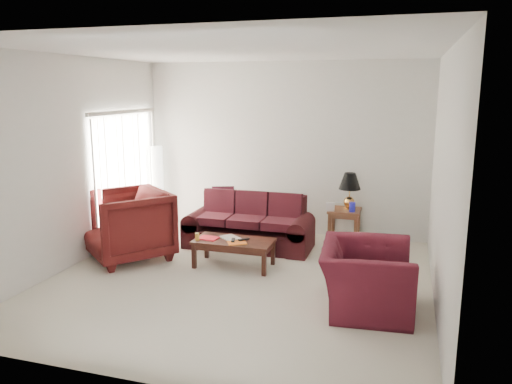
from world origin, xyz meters
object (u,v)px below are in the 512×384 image
sofa (249,222)px  floor_lamp (158,186)px  end_table (344,226)px  armchair_left (128,225)px  coffee_table (234,253)px  armchair_right (366,278)px

sofa → floor_lamp: floor_lamp is taller
sofa → end_table: 1.63m
sofa → floor_lamp: bearing=155.5°
armchair_left → floor_lamp: bearing=144.0°
end_table → coffee_table: end_table is taller
floor_lamp → armchair_right: bearing=-32.7°
sofa → floor_lamp: size_ratio=1.35×
armchair_right → coffee_table: armchair_right is taller
floor_lamp → armchair_left: 1.90m
floor_lamp → armchair_left: bearing=-76.0°
armchair_left → armchair_right: armchair_left is taller
armchair_right → sofa: bearing=43.3°
coffee_table → armchair_left: bearing=-170.1°
armchair_left → coffee_table: bearing=44.8°
armchair_right → armchair_left: bearing=73.4°
sofa → armchair_left: (-1.57, -1.06, 0.11)m
armchair_left → armchair_right: (3.59, -0.76, -0.14)m
sofa → coffee_table: (0.07, -0.93, -0.22)m
floor_lamp → coffee_table: 2.75m
sofa → armchair_left: size_ratio=1.76×
sofa → armchair_left: 1.90m
sofa → floor_lamp: 2.19m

